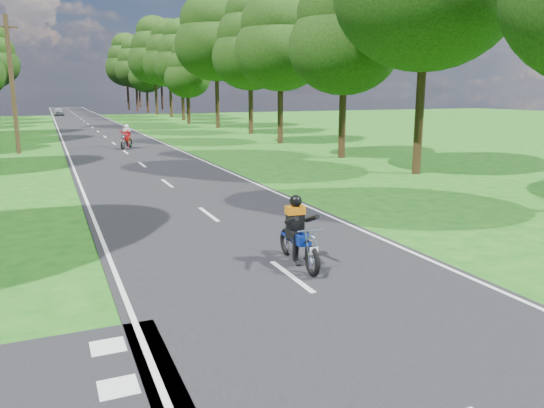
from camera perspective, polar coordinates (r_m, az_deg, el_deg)
name	(u,v)px	position (r m, az deg, el deg)	size (l,w,h in m)	color
ground	(341,314)	(9.32, 7.40, -11.68)	(160.00, 160.00, 0.00)	#144F12
main_road	(92,127)	(57.61, -18.75, 7.80)	(7.00, 140.00, 0.02)	black
road_markings	(93,129)	(55.73, -18.74, 7.69)	(7.40, 140.00, 0.01)	silver
treeline	(93,51)	(67.78, -18.71, 15.36)	(40.00, 115.35, 14.78)	black
telegraph_pole	(12,84)	(35.36, -26.17, 11.47)	(1.20, 0.26, 8.00)	#382616
rider_near_blue	(299,231)	(11.43, 2.91, -2.92)	(0.61, 1.82, 1.52)	navy
rider_far_red	(126,137)	(35.73, -15.42, 7.00)	(0.63, 1.89, 1.57)	#9B0F0B
distant_car	(59,111)	(86.57, -21.96, 9.24)	(1.48, 3.68, 1.25)	#ACAFB4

